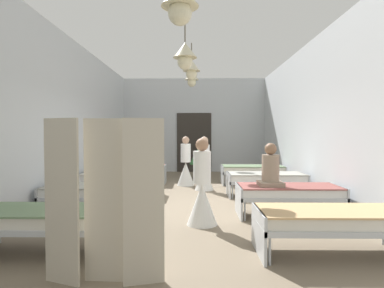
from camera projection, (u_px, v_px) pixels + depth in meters
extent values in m
cube|color=#7A6B56|center=(192.00, 207.00, 6.92)|extent=(6.34, 12.70, 0.10)
cube|color=silver|center=(194.00, 125.00, 13.01)|extent=(6.14, 0.20, 3.81)
cube|color=silver|center=(56.00, 117.00, 6.90)|extent=(0.20, 12.10, 3.81)
cube|color=silver|center=(330.00, 117.00, 6.82)|extent=(0.20, 12.10, 3.81)
cube|color=#2D2823|center=(194.00, 142.00, 12.91)|extent=(1.40, 0.06, 2.40)
sphere|color=beige|center=(180.00, 13.00, 3.66)|extent=(0.28, 0.28, 0.28)
cylinder|color=brown|center=(185.00, 26.00, 5.76)|extent=(0.02, 0.02, 0.59)
cone|color=beige|center=(185.00, 50.00, 5.77)|extent=(0.44, 0.44, 0.28)
sphere|color=beige|center=(185.00, 62.00, 5.78)|extent=(0.28, 0.28, 0.28)
cylinder|color=brown|center=(192.00, 51.00, 7.87)|extent=(0.02, 0.02, 0.41)
cone|color=beige|center=(192.00, 65.00, 7.88)|extent=(0.44, 0.44, 0.28)
sphere|color=beige|center=(192.00, 74.00, 7.89)|extent=(0.28, 0.28, 0.28)
cylinder|color=brown|center=(192.00, 66.00, 9.98)|extent=(0.02, 0.02, 0.26)
cone|color=beige|center=(192.00, 75.00, 9.99)|extent=(0.44, 0.44, 0.28)
sphere|color=beige|center=(192.00, 82.00, 10.00)|extent=(0.28, 0.28, 0.28)
cylinder|color=#B7BCC1|center=(0.00, 231.00, 4.46)|extent=(0.03, 0.03, 0.34)
cylinder|color=#B7BCC1|center=(108.00, 250.00, 3.72)|extent=(0.03, 0.03, 0.34)
cylinder|color=#B7BCC1|center=(123.00, 231.00, 4.44)|extent=(0.03, 0.03, 0.34)
cube|color=#B7BCC1|center=(49.00, 224.00, 4.08)|extent=(1.90, 0.84, 0.07)
cube|color=#B7BCC1|center=(121.00, 231.00, 4.08)|extent=(0.04, 0.84, 0.57)
cube|color=silver|center=(49.00, 216.00, 4.08)|extent=(1.82, 0.78, 0.14)
cube|color=slate|center=(49.00, 210.00, 4.08)|extent=(1.86, 0.82, 0.02)
cylinder|color=#B7BCC1|center=(270.00, 251.00, 3.69)|extent=(0.03, 0.03, 0.34)
cylinder|color=#B7BCC1|center=(258.00, 232.00, 4.41)|extent=(0.03, 0.03, 0.34)
cylinder|color=#B7BCC1|center=(383.00, 233.00, 4.39)|extent=(0.03, 0.03, 0.34)
cube|color=#B7BCC1|center=(332.00, 225.00, 4.04)|extent=(1.90, 0.84, 0.07)
cube|color=#B7BCC1|center=(259.00, 232.00, 4.05)|extent=(0.04, 0.84, 0.57)
cube|color=silver|center=(332.00, 217.00, 4.03)|extent=(1.82, 0.78, 0.14)
cube|color=tan|center=(332.00, 211.00, 4.03)|extent=(1.86, 0.82, 0.02)
cylinder|color=#B7BCC1|center=(41.00, 211.00, 5.64)|extent=(0.03, 0.03, 0.34)
cylinder|color=#B7BCC1|center=(58.00, 202.00, 6.36)|extent=(0.03, 0.03, 0.34)
cylinder|color=#B7BCC1|center=(138.00, 211.00, 5.62)|extent=(0.03, 0.03, 0.34)
cylinder|color=#B7BCC1|center=(145.00, 202.00, 6.34)|extent=(0.03, 0.03, 0.34)
cube|color=#B7BCC1|center=(96.00, 196.00, 5.98)|extent=(1.90, 0.84, 0.07)
cube|color=#B7BCC1|center=(47.00, 200.00, 6.00)|extent=(0.04, 0.84, 0.57)
cube|color=#B7BCC1|center=(145.00, 200.00, 5.97)|extent=(0.04, 0.84, 0.57)
cube|color=white|center=(96.00, 190.00, 5.98)|extent=(1.82, 0.78, 0.14)
cube|color=#9E9E93|center=(96.00, 186.00, 5.98)|extent=(1.86, 0.82, 0.02)
cylinder|color=#B7BCC1|center=(245.00, 211.00, 5.59)|extent=(0.03, 0.03, 0.34)
cylinder|color=#B7BCC1|center=(239.00, 203.00, 6.31)|extent=(0.03, 0.03, 0.34)
cylinder|color=#B7BCC1|center=(344.00, 212.00, 5.57)|extent=(0.03, 0.03, 0.34)
cylinder|color=#B7BCC1|center=(327.00, 203.00, 6.29)|extent=(0.03, 0.03, 0.34)
cube|color=#B7BCC1|center=(288.00, 196.00, 5.94)|extent=(1.90, 0.84, 0.07)
cube|color=#B7BCC1|center=(239.00, 201.00, 5.95)|extent=(0.04, 0.84, 0.57)
cube|color=#B7BCC1|center=(338.00, 201.00, 5.93)|extent=(0.04, 0.84, 0.57)
cube|color=white|center=(288.00, 190.00, 5.93)|extent=(1.82, 0.78, 0.14)
cube|color=#8C4C47|center=(288.00, 186.00, 5.93)|extent=(1.86, 0.82, 0.02)
cylinder|color=#B7BCC1|center=(80.00, 191.00, 7.54)|extent=(0.03, 0.03, 0.34)
cylinder|color=#B7BCC1|center=(90.00, 186.00, 8.26)|extent=(0.03, 0.03, 0.34)
cylinder|color=#B7BCC1|center=(153.00, 192.00, 7.52)|extent=(0.03, 0.03, 0.34)
cylinder|color=#B7BCC1|center=(157.00, 187.00, 8.24)|extent=(0.03, 0.03, 0.34)
cube|color=#B7BCC1|center=(120.00, 181.00, 7.88)|extent=(1.90, 0.84, 0.07)
cube|color=#B7BCC1|center=(83.00, 184.00, 7.90)|extent=(0.04, 0.84, 0.57)
cube|color=#B7BCC1|center=(157.00, 184.00, 7.87)|extent=(0.04, 0.84, 0.57)
cube|color=white|center=(120.00, 177.00, 7.88)|extent=(1.82, 0.78, 0.14)
cube|color=beige|center=(120.00, 173.00, 7.88)|extent=(1.86, 0.82, 0.02)
cylinder|color=#B7BCC1|center=(233.00, 192.00, 7.49)|extent=(0.03, 0.03, 0.34)
cylinder|color=#B7BCC1|center=(229.00, 187.00, 8.21)|extent=(0.03, 0.03, 0.34)
cylinder|color=#B7BCC1|center=(306.00, 192.00, 7.47)|extent=(0.03, 0.03, 0.34)
cylinder|color=#B7BCC1|center=(297.00, 187.00, 8.19)|extent=(0.03, 0.03, 0.34)
cube|color=#B7BCC1|center=(266.00, 181.00, 7.83)|extent=(1.90, 0.84, 0.07)
cube|color=#B7BCC1|center=(228.00, 184.00, 7.85)|extent=(0.04, 0.84, 0.57)
cube|color=#B7BCC1|center=(304.00, 185.00, 7.82)|extent=(0.04, 0.84, 0.57)
cube|color=white|center=(266.00, 177.00, 7.83)|extent=(1.82, 0.78, 0.14)
cube|color=#9E9E93|center=(266.00, 174.00, 7.83)|extent=(1.86, 0.82, 0.02)
cylinder|color=#B7BCC1|center=(103.00, 180.00, 9.44)|extent=(0.03, 0.03, 0.34)
cylinder|color=#B7BCC1|center=(110.00, 177.00, 10.16)|extent=(0.03, 0.03, 0.34)
cylinder|color=#B7BCC1|center=(161.00, 180.00, 9.42)|extent=(0.03, 0.03, 0.34)
cylinder|color=#B7BCC1|center=(164.00, 177.00, 10.14)|extent=(0.03, 0.03, 0.34)
cube|color=#B7BCC1|center=(135.00, 172.00, 9.78)|extent=(1.90, 0.84, 0.07)
cube|color=#B7BCC1|center=(105.00, 175.00, 9.80)|extent=(0.04, 0.84, 0.57)
cube|color=#B7BCC1|center=(165.00, 175.00, 9.77)|extent=(0.04, 0.84, 0.57)
cube|color=silver|center=(135.00, 168.00, 9.78)|extent=(1.82, 0.78, 0.14)
cube|color=#8C4C47|center=(135.00, 166.00, 9.78)|extent=(1.86, 0.82, 0.02)
cylinder|color=#B7BCC1|center=(225.00, 180.00, 9.39)|extent=(0.03, 0.03, 0.34)
cylinder|color=#B7BCC1|center=(223.00, 177.00, 10.11)|extent=(0.03, 0.03, 0.34)
cylinder|color=#B7BCC1|center=(284.00, 180.00, 9.37)|extent=(0.03, 0.03, 0.34)
cylinder|color=#B7BCC1|center=(278.00, 177.00, 10.09)|extent=(0.03, 0.03, 0.34)
cube|color=#B7BCC1|center=(252.00, 172.00, 9.73)|extent=(1.90, 0.84, 0.07)
cube|color=#B7BCC1|center=(222.00, 175.00, 9.75)|extent=(0.04, 0.84, 0.57)
cube|color=#B7BCC1|center=(283.00, 175.00, 9.72)|extent=(0.04, 0.84, 0.57)
cube|color=silver|center=(252.00, 169.00, 9.73)|extent=(1.82, 0.78, 0.14)
cube|color=slate|center=(252.00, 166.00, 9.73)|extent=(1.86, 0.82, 0.02)
cone|color=white|center=(186.00, 174.00, 9.49)|extent=(0.52, 0.52, 0.70)
cylinder|color=white|center=(186.00, 153.00, 9.47)|extent=(0.30, 0.30, 0.55)
sphere|color=tan|center=(186.00, 140.00, 9.46)|extent=(0.22, 0.22, 0.22)
cone|color=white|center=(186.00, 138.00, 9.46)|extent=(0.18, 0.18, 0.10)
cone|color=white|center=(202.00, 204.00, 5.37)|extent=(0.52, 0.52, 0.70)
cylinder|color=white|center=(202.00, 167.00, 5.35)|extent=(0.30, 0.30, 0.55)
sphere|color=#A87A5B|center=(202.00, 145.00, 5.34)|extent=(0.22, 0.22, 0.22)
cone|color=white|center=(202.00, 140.00, 5.33)|extent=(0.18, 0.18, 0.10)
cone|color=white|center=(204.00, 177.00, 8.72)|extent=(0.52, 0.52, 0.70)
cylinder|color=white|center=(204.00, 155.00, 8.70)|extent=(0.30, 0.30, 0.55)
sphere|color=tan|center=(204.00, 141.00, 8.69)|extent=(0.22, 0.22, 0.22)
cone|color=white|center=(204.00, 138.00, 8.69)|extent=(0.18, 0.18, 0.10)
cylinder|color=gray|center=(270.00, 170.00, 5.87)|extent=(0.32, 0.32, 0.58)
cube|color=gray|center=(270.00, 184.00, 5.88)|extent=(0.44, 0.44, 0.08)
sphere|color=#846047|center=(271.00, 149.00, 5.86)|extent=(0.22, 0.22, 0.22)
cylinder|color=brown|center=(199.00, 174.00, 10.93)|extent=(0.41, 0.41, 0.30)
cylinder|color=brown|center=(199.00, 167.00, 10.92)|extent=(0.06, 0.06, 0.20)
cone|color=#3D7A42|center=(199.00, 155.00, 10.91)|extent=(0.67, 0.67, 0.63)
cube|color=#BCB29E|center=(62.00, 201.00, 3.23)|extent=(0.40, 0.17, 1.70)
cube|color=#BCB29E|center=(104.00, 200.00, 3.28)|extent=(0.42, 0.05, 1.70)
cube|color=#BCB29E|center=(144.00, 202.00, 3.22)|extent=(0.41, 0.13, 1.70)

